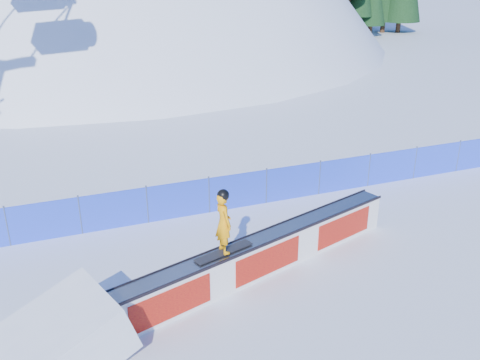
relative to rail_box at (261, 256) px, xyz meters
name	(u,v)px	position (x,y,z in m)	size (l,w,h in m)	color
ground	(300,278)	(0.86, -0.59, -0.53)	(160.00, 160.00, 0.00)	white
snow_hill	(113,217)	(0.86, 41.41, -18.53)	(64.00, 64.00, 64.00)	white
safety_fence	(238,191)	(0.86, 3.91, 0.08)	(22.05, 0.05, 1.30)	blue
rail_box	(261,256)	(0.00, 0.00, 0.00)	(8.68, 3.29, 1.07)	white
snowboarder	(223,222)	(-1.14, -0.36, 1.36)	(1.60, 0.75, 1.66)	black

